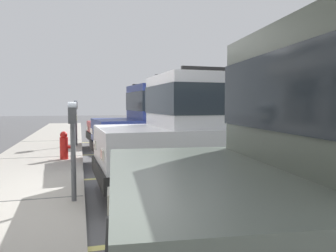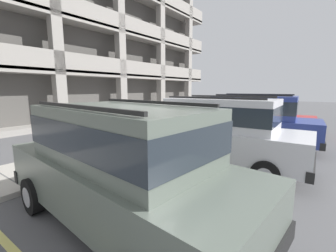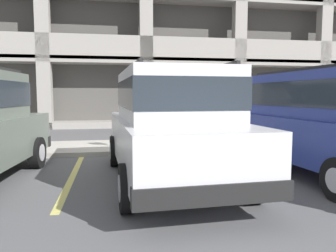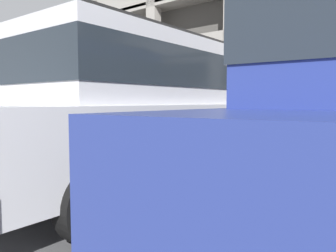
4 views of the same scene
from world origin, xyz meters
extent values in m
cube|color=#565659|center=(0.00, 0.00, -0.05)|extent=(80.00, 80.00, 0.10)
cube|color=#ADA89E|center=(0.00, 1.30, 0.06)|extent=(40.00, 2.20, 0.12)
cube|color=#606060|center=(0.00, 1.30, 0.12)|extent=(0.03, 2.16, 0.00)
cube|color=#606060|center=(4.00, 1.30, 0.12)|extent=(0.03, 2.16, 0.00)
cube|color=#DBD16B|center=(-1.62, -1.40, 0.00)|extent=(0.12, 4.80, 0.01)
cube|color=#DBD16B|center=(1.62, -1.40, 0.00)|extent=(0.12, 4.80, 0.01)
cube|color=silver|center=(0.16, -2.37, 0.73)|extent=(2.04, 4.78, 0.80)
cube|color=silver|center=(0.16, -2.42, 1.55)|extent=(1.74, 2.98, 0.84)
cube|color=#232B33|center=(0.16, -2.42, 1.57)|extent=(1.77, 3.01, 0.46)
cube|color=black|center=(0.06, -0.06, 0.45)|extent=(1.88, 0.24, 0.24)
cube|color=black|center=(0.26, -4.68, 0.45)|extent=(1.88, 0.24, 0.24)
cube|color=silver|center=(0.62, 0.01, 0.81)|extent=(0.24, 0.04, 0.14)
cube|color=silver|center=(-0.52, -0.04, 0.81)|extent=(0.24, 0.04, 0.14)
cylinder|color=black|center=(0.99, -0.88, 0.33)|extent=(0.23, 0.67, 0.66)
cylinder|color=#B2B2B7|center=(0.99, -0.88, 0.33)|extent=(0.24, 0.37, 0.36)
cylinder|color=black|center=(-0.81, -0.95, 0.33)|extent=(0.23, 0.67, 0.66)
cylinder|color=#B2B2B7|center=(-0.81, -0.95, 0.33)|extent=(0.24, 0.37, 0.36)
cylinder|color=black|center=(1.12, -3.79, 0.33)|extent=(0.23, 0.67, 0.66)
cylinder|color=#B2B2B7|center=(1.12, -3.79, 0.33)|extent=(0.24, 0.37, 0.36)
cylinder|color=black|center=(-0.68, -3.86, 0.33)|extent=(0.23, 0.67, 0.66)
cylinder|color=#B2B2B7|center=(-0.68, -3.86, 0.33)|extent=(0.24, 0.37, 0.36)
cube|color=black|center=(0.85, -2.39, 2.01)|extent=(0.16, 2.62, 0.05)
cube|color=black|center=(-0.53, -2.45, 2.01)|extent=(0.16, 2.62, 0.05)
cube|color=black|center=(-3.26, 0.06, 0.45)|extent=(1.88, 0.33, 0.24)
cube|color=silver|center=(-2.68, 0.05, 0.81)|extent=(0.24, 0.05, 0.14)
cylinder|color=black|center=(-2.44, -0.88, 0.33)|extent=(0.26, 0.68, 0.66)
cylinder|color=#B2B2B7|center=(-2.44, -0.88, 0.33)|extent=(0.25, 0.38, 0.36)
cube|color=navy|center=(3.15, -2.44, 0.73)|extent=(2.25, 4.84, 0.80)
cube|color=navy|center=(3.15, -2.49, 1.55)|extent=(1.87, 3.05, 0.84)
cube|color=#232B33|center=(3.15, -2.49, 1.57)|extent=(1.90, 3.07, 0.46)
cube|color=black|center=(2.94, -0.14, 0.45)|extent=(1.88, 0.33, 0.24)
cube|color=silver|center=(3.51, -0.04, 0.81)|extent=(0.24, 0.05, 0.14)
cube|color=silver|center=(2.37, -0.14, 0.81)|extent=(0.24, 0.05, 0.14)
cylinder|color=black|center=(3.92, -0.91, 0.33)|extent=(0.26, 0.68, 0.66)
cylinder|color=#B2B2B7|center=(3.92, -0.91, 0.33)|extent=(0.25, 0.38, 0.36)
cylinder|color=black|center=(2.12, -1.07, 0.33)|extent=(0.26, 0.68, 0.66)
cylinder|color=#B2B2B7|center=(2.12, -1.07, 0.33)|extent=(0.25, 0.38, 0.36)
cube|color=black|center=(2.47, -2.55, 2.01)|extent=(0.28, 2.62, 0.05)
cylinder|color=#595B60|center=(-0.23, 0.35, 0.65)|extent=(0.07, 0.07, 1.05)
cube|color=#595B60|center=(-0.23, 0.35, 1.20)|extent=(0.28, 0.06, 0.06)
cube|color=#424447|center=(-0.33, 0.35, 1.34)|extent=(0.15, 0.11, 0.22)
cylinder|color=#9EA8B2|center=(-0.33, 0.35, 1.45)|extent=(0.15, 0.11, 0.15)
cube|color=#B7B293|center=(-0.33, 0.29, 1.30)|extent=(0.08, 0.01, 0.08)
cube|color=#424447|center=(-0.13, 0.35, 1.34)|extent=(0.15, 0.11, 0.22)
cylinder|color=#9EA8B2|center=(-0.13, 0.35, 1.45)|extent=(0.15, 0.11, 0.15)
cube|color=#B7B293|center=(-0.13, 0.29, 1.30)|extent=(0.08, 0.01, 0.08)
cube|color=#54514D|center=(0.78, 12.72, 6.00)|extent=(31.36, 8.80, 12.00)
cube|color=gray|center=(0.78, 12.12, 0.15)|extent=(32.00, 10.00, 0.30)
cube|color=gray|center=(0.78, 12.12, 3.15)|extent=(32.00, 10.00, 0.30)
cube|color=gray|center=(0.78, 7.22, 3.70)|extent=(32.00, 0.20, 1.10)
cube|color=gray|center=(0.78, 12.12, 6.15)|extent=(32.00, 10.00, 0.30)
cube|color=gray|center=(5.35, 7.37, 6.00)|extent=(0.60, 0.50, 12.00)
cube|color=gray|center=(9.92, 7.37, 6.00)|extent=(0.60, 0.50, 12.00)
cylinder|color=red|center=(3.53, 0.65, 0.40)|extent=(0.20, 0.20, 0.55)
sphere|color=red|center=(3.53, 0.65, 0.73)|extent=(0.18, 0.18, 0.18)
cylinder|color=red|center=(3.53, 0.50, 0.42)|extent=(0.08, 0.10, 0.08)
cylinder|color=red|center=(3.68, 0.65, 0.42)|extent=(0.10, 0.07, 0.07)
camera|label=1|loc=(-5.01, 0.25, 1.49)|focal=35.00mm
camera|label=2|loc=(-5.85, -4.94, 2.25)|focal=24.00mm
camera|label=3|loc=(-0.87, -8.11, 1.56)|focal=35.00mm
camera|label=4|loc=(3.27, -5.41, 1.17)|focal=35.00mm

